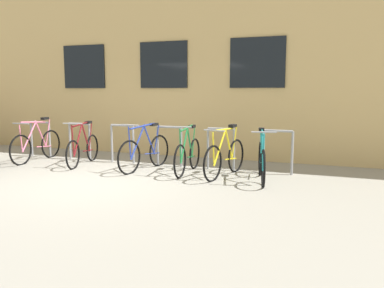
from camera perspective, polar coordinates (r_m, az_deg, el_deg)
The scene contains 9 objects.
ground_plane at distance 7.54m, azimuth -14.16°, elevation -5.36°, with size 42.00×42.00×0.00m, color gray.
storefront_building at distance 13.44m, azimuth 2.13°, elevation 14.48°, with size 28.00×6.93×6.48m.
bike_rack at distance 9.00m, azimuth -6.84°, elevation 0.50°, with size 6.63×0.05×0.91m.
bicycle_green at distance 8.05m, azimuth -0.63°, elevation -1.57°, with size 0.44×1.64×1.02m.
bicycle_maroon at distance 9.27m, azimuth -15.62°, elevation -0.63°, with size 0.51×1.68×1.02m.
bicycle_blue at distance 8.41m, azimuth -6.89°, elevation -1.11°, with size 0.48×1.75×1.03m.
bicycle_pink at distance 10.11m, azimuth -21.76°, elevation -0.10°, with size 0.44×1.79×1.05m.
bicycle_teal at distance 7.48m, azimuth 10.15°, elevation -2.40°, with size 0.54×1.65×1.00m.
bicycle_yellow at distance 7.74m, azimuth 4.85°, elevation -1.90°, with size 0.49×1.70×1.03m.
Camera 1 is at (4.20, -6.03, 1.70)m, focal length 36.51 mm.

